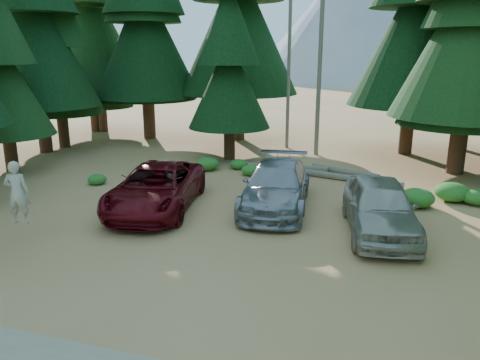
% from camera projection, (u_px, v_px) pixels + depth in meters
% --- Properties ---
extents(ground, '(160.00, 160.00, 0.00)m').
position_uv_depth(ground, '(215.00, 256.00, 13.54)').
color(ground, '#A77B47').
rests_on(ground, ground).
extents(forest_belt_north, '(36.00, 7.00, 22.00)m').
position_uv_depth(forest_belt_north, '(303.00, 152.00, 27.34)').
color(forest_belt_north, black).
rests_on(forest_belt_north, ground).
extents(snag_front, '(0.24, 0.24, 12.00)m').
position_uv_depth(snag_front, '(321.00, 45.00, 25.04)').
color(snag_front, '#71675A').
rests_on(snag_front, ground).
extents(snag_back, '(0.20, 0.20, 10.00)m').
position_uv_depth(snag_back, '(289.00, 63.00, 27.26)').
color(snag_back, '#71675A').
rests_on(snag_back, ground).
extents(mountain_peak, '(48.00, 50.00, 28.00)m').
position_uv_depth(mountain_peak, '(356.00, 14.00, 92.05)').
color(mountain_peak, gray).
rests_on(mountain_peak, ground).
extents(red_pickup, '(3.79, 6.36, 1.66)m').
position_uv_depth(red_pickup, '(156.00, 187.00, 17.33)').
color(red_pickup, '#5F080F').
rests_on(red_pickup, ground).
extents(silver_minivan_center, '(2.97, 6.00, 1.67)m').
position_uv_depth(silver_minivan_center, '(276.00, 186.00, 17.51)').
color(silver_minivan_center, '#94969B').
rests_on(silver_minivan_center, ground).
extents(silver_minivan_right, '(2.95, 5.46, 1.77)m').
position_uv_depth(silver_minivan_right, '(380.00, 207.00, 15.05)').
color(silver_minivan_right, '#AFAA9B').
rests_on(silver_minivan_right, ground).
extents(frisbee_player, '(0.84, 0.69, 1.98)m').
position_uv_depth(frisbee_player, '(17.00, 193.00, 14.05)').
color(frisbee_player, beige).
rests_on(frisbee_player, ground).
extents(log_left, '(4.27, 0.67, 0.30)m').
position_uv_depth(log_left, '(284.00, 167.00, 23.12)').
color(log_left, '#71675A').
rests_on(log_left, ground).
extents(log_mid, '(3.32, 1.58, 0.29)m').
position_uv_depth(log_mid, '(345.00, 171.00, 22.37)').
color(log_mid, '#71675A').
rests_on(log_mid, ground).
extents(log_right, '(4.79, 1.49, 0.31)m').
position_uv_depth(log_right, '(348.00, 178.00, 21.15)').
color(log_right, '#71675A').
rests_on(log_right, ground).
extents(shrub_far_left, '(1.17, 1.17, 0.65)m').
position_uv_depth(shrub_far_left, '(207.00, 164.00, 23.11)').
color(shrub_far_left, '#217021').
rests_on(shrub_far_left, ground).
extents(shrub_left, '(0.89, 0.89, 0.49)m').
position_uv_depth(shrub_left, '(239.00, 164.00, 23.36)').
color(shrub_left, '#217021').
rests_on(shrub_left, ground).
extents(shrub_center_left, '(0.82, 0.82, 0.45)m').
position_uv_depth(shrub_center_left, '(290.00, 181.00, 20.48)').
color(shrub_center_left, '#217021').
rests_on(shrub_center_left, ground).
extents(shrub_center_right, '(0.88, 0.88, 0.49)m').
position_uv_depth(shrub_center_right, '(251.00, 170.00, 22.19)').
color(shrub_center_right, '#217021').
rests_on(shrub_center_right, ground).
extents(shrub_right, '(1.27, 1.27, 0.70)m').
position_uv_depth(shrub_right, '(417.00, 198.00, 17.70)').
color(shrub_right, '#217021').
rests_on(shrub_right, ground).
extents(shrub_far_right, '(1.33, 1.33, 0.73)m').
position_uv_depth(shrub_far_right, '(452.00, 192.00, 18.37)').
color(shrub_far_right, '#217021').
rests_on(shrub_far_right, ground).
extents(shrub_edge_west, '(0.82, 0.82, 0.45)m').
position_uv_depth(shrub_edge_west, '(97.00, 179.00, 20.70)').
color(shrub_edge_west, '#217021').
rests_on(shrub_edge_west, ground).
extents(shrub_edge_east, '(1.06, 1.06, 0.58)m').
position_uv_depth(shrub_edge_east, '(476.00, 197.00, 17.96)').
color(shrub_edge_east, '#217021').
rests_on(shrub_edge_east, ground).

